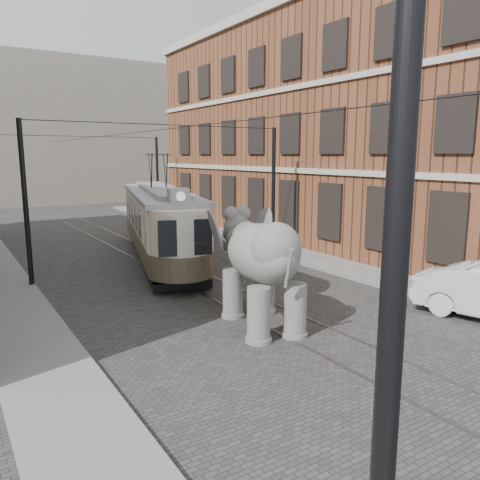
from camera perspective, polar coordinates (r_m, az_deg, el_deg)
ground at (r=15.26m, az=1.51°, el=-7.95°), size 120.00×120.00×0.00m
tram_rails at (r=15.26m, az=1.52°, el=-7.90°), size 1.54×80.00×0.02m
sidewalk_right at (r=19.12m, az=16.66°, el=-4.40°), size 2.00×60.00×0.15m
sidewalk_left at (r=13.01m, az=-23.56°, el=-11.77°), size 2.00×60.00×0.15m
brick_building at (r=28.44m, az=10.09°, el=12.56°), size 8.00×26.00×12.00m
distant_block at (r=52.70m, az=-24.06°, el=11.78°), size 28.00×10.00×14.00m
catenary at (r=18.86m, az=-7.49°, el=4.78°), size 11.00×30.20×6.00m
tram at (r=22.10m, az=-9.69°, el=3.96°), size 5.67×12.35×4.81m
elephant at (r=13.10m, az=2.70°, el=-3.68°), size 3.98×5.78×3.23m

